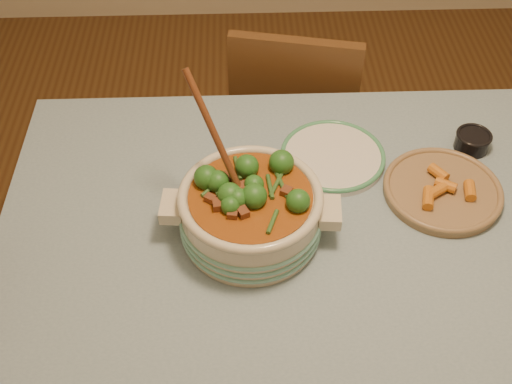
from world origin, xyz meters
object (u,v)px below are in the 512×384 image
dining_table (352,261)px  fried_plate (443,189)px  condiment_bowl (473,140)px  chair_far (295,117)px  stew_casserole (250,209)px  white_plate (333,156)px

dining_table → fried_plate: size_ratio=5.67×
condiment_bowl → fried_plate: (-0.12, -0.16, -0.01)m
fried_plate → chair_far: (-0.30, 0.63, -0.29)m
stew_casserole → condiment_bowl: size_ratio=4.02×
stew_casserole → fried_plate: stew_casserole is taller
dining_table → condiment_bowl: bearing=40.3°
fried_plate → chair_far: bearing=115.6°
dining_table → chair_far: 0.78m
dining_table → stew_casserole: stew_casserole is taller
white_plate → condiment_bowl: (0.37, 0.03, 0.01)m
dining_table → stew_casserole: bearing=174.5°
stew_casserole → white_plate: 0.33m
stew_casserole → fried_plate: 0.49m
white_plate → fried_plate: bearing=-27.5°
stew_casserole → dining_table: bearing=-5.5°
stew_casserole → white_plate: bearing=47.3°
condiment_bowl → fried_plate: bearing=-125.3°
condiment_bowl → chair_far: 0.69m
white_plate → fried_plate: (0.25, -0.13, 0.01)m
dining_table → condiment_bowl: 0.47m
stew_casserole → condiment_bowl: bearing=24.6°
fried_plate → chair_far: 0.75m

